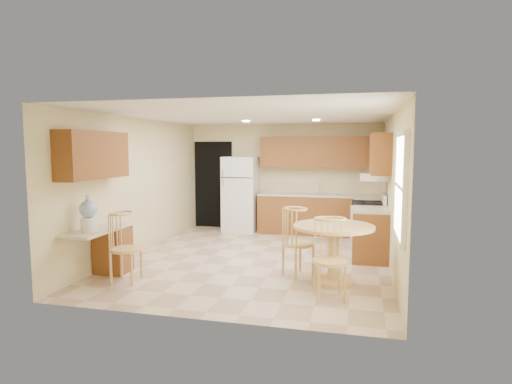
% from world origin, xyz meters
% --- Properties ---
extents(floor, '(5.50, 5.50, 0.00)m').
position_xyz_m(floor, '(0.00, 0.00, 0.00)').
color(floor, beige).
rests_on(floor, ground).
extents(ceiling, '(4.50, 5.50, 0.02)m').
position_xyz_m(ceiling, '(0.00, 0.00, 2.50)').
color(ceiling, white).
rests_on(ceiling, wall_back).
extents(wall_back, '(4.50, 0.02, 2.50)m').
position_xyz_m(wall_back, '(0.00, 2.75, 1.25)').
color(wall_back, beige).
rests_on(wall_back, floor).
extents(wall_front, '(4.50, 0.02, 2.50)m').
position_xyz_m(wall_front, '(0.00, -2.75, 1.25)').
color(wall_front, beige).
rests_on(wall_front, floor).
extents(wall_left, '(0.02, 5.50, 2.50)m').
position_xyz_m(wall_left, '(-2.25, 0.00, 1.25)').
color(wall_left, beige).
rests_on(wall_left, floor).
extents(wall_right, '(0.02, 5.50, 2.50)m').
position_xyz_m(wall_right, '(2.25, 0.00, 1.25)').
color(wall_right, beige).
rests_on(wall_right, floor).
extents(doorway, '(0.90, 0.02, 2.10)m').
position_xyz_m(doorway, '(-1.75, 2.73, 1.05)').
color(doorway, black).
rests_on(doorway, floor).
extents(base_cab_back, '(2.75, 0.60, 0.87)m').
position_xyz_m(base_cab_back, '(0.88, 2.45, 0.43)').
color(base_cab_back, brown).
rests_on(base_cab_back, floor).
extents(counter_back, '(2.75, 0.63, 0.04)m').
position_xyz_m(counter_back, '(0.88, 2.45, 0.89)').
color(counter_back, beige).
rests_on(counter_back, base_cab_back).
extents(base_cab_right_a, '(0.60, 0.59, 0.87)m').
position_xyz_m(base_cab_right_a, '(1.95, 1.85, 0.43)').
color(base_cab_right_a, brown).
rests_on(base_cab_right_a, floor).
extents(counter_right_a, '(0.63, 0.59, 0.04)m').
position_xyz_m(counter_right_a, '(1.95, 1.85, 0.89)').
color(counter_right_a, beige).
rests_on(counter_right_a, base_cab_right_a).
extents(base_cab_right_b, '(0.60, 0.80, 0.87)m').
position_xyz_m(base_cab_right_b, '(1.95, 0.40, 0.43)').
color(base_cab_right_b, brown).
rests_on(base_cab_right_b, floor).
extents(counter_right_b, '(0.63, 0.80, 0.04)m').
position_xyz_m(counter_right_b, '(1.95, 0.40, 0.89)').
color(counter_right_b, beige).
rests_on(counter_right_b, base_cab_right_b).
extents(upper_cab_back, '(2.75, 0.33, 0.70)m').
position_xyz_m(upper_cab_back, '(0.88, 2.58, 1.85)').
color(upper_cab_back, brown).
rests_on(upper_cab_back, wall_back).
extents(upper_cab_right, '(0.33, 2.42, 0.70)m').
position_xyz_m(upper_cab_right, '(2.08, 1.21, 1.85)').
color(upper_cab_right, brown).
rests_on(upper_cab_right, wall_right).
extents(upper_cab_left, '(0.33, 1.40, 0.70)m').
position_xyz_m(upper_cab_left, '(-2.08, -1.60, 1.85)').
color(upper_cab_left, brown).
rests_on(upper_cab_left, wall_left).
extents(sink, '(0.78, 0.44, 0.01)m').
position_xyz_m(sink, '(0.85, 2.45, 0.91)').
color(sink, silver).
rests_on(sink, counter_back).
extents(range_hood, '(0.50, 0.76, 0.14)m').
position_xyz_m(range_hood, '(2.00, 1.18, 1.42)').
color(range_hood, silver).
rests_on(range_hood, upper_cab_right).
extents(desk_pedestal, '(0.48, 0.42, 0.72)m').
position_xyz_m(desk_pedestal, '(-2.00, -1.32, 0.36)').
color(desk_pedestal, brown).
rests_on(desk_pedestal, floor).
extents(desk_top, '(0.50, 1.20, 0.04)m').
position_xyz_m(desk_top, '(-2.00, -1.70, 0.75)').
color(desk_top, beige).
rests_on(desk_top, desk_pedestal).
extents(window, '(0.06, 1.12, 1.30)m').
position_xyz_m(window, '(2.23, -1.85, 1.50)').
color(window, white).
rests_on(window, wall_right).
extents(can_light_a, '(0.14, 0.14, 0.02)m').
position_xyz_m(can_light_a, '(-0.50, 1.20, 2.48)').
color(can_light_a, white).
rests_on(can_light_a, ceiling).
extents(can_light_b, '(0.14, 0.14, 0.02)m').
position_xyz_m(can_light_b, '(0.90, 1.20, 2.48)').
color(can_light_b, white).
rests_on(can_light_b, ceiling).
extents(refrigerator, '(0.77, 0.75, 1.74)m').
position_xyz_m(refrigerator, '(-0.95, 2.40, 0.87)').
color(refrigerator, white).
rests_on(refrigerator, floor).
extents(stove, '(0.65, 0.76, 1.09)m').
position_xyz_m(stove, '(1.92, 1.18, 0.47)').
color(stove, white).
rests_on(stove, floor).
extents(dining_table, '(1.16, 1.16, 0.86)m').
position_xyz_m(dining_table, '(1.40, -1.06, 0.56)').
color(dining_table, '#DCB26E').
rests_on(dining_table, floor).
extents(chair_table_a, '(0.46, 0.57, 1.04)m').
position_xyz_m(chair_table_a, '(0.86, -0.91, 0.64)').
color(chair_table_a, '#DCB26E').
rests_on(chair_table_a, floor).
extents(chair_table_b, '(0.46, 0.49, 1.04)m').
position_xyz_m(chair_table_b, '(1.40, -1.81, 0.64)').
color(chair_table_b, '#DCB26E').
rests_on(chair_table_b, floor).
extents(chair_desk, '(0.45, 0.58, 1.01)m').
position_xyz_m(chair_desk, '(-1.55, -1.79, 0.62)').
color(chair_desk, '#DCB26E').
rests_on(chair_desk, floor).
extents(water_crock, '(0.25, 0.25, 0.51)m').
position_xyz_m(water_crock, '(-2.00, -1.90, 1.00)').
color(water_crock, white).
rests_on(water_crock, desk_top).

